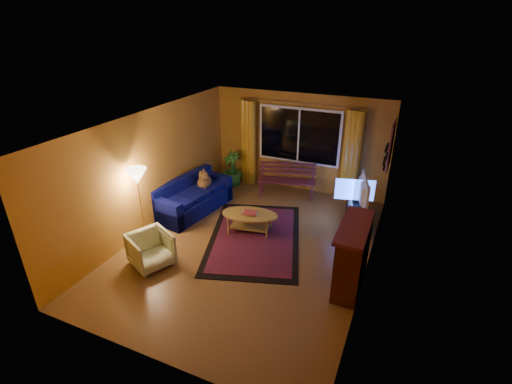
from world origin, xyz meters
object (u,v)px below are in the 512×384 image
at_px(tv_console, 356,214).
at_px(armchair, 151,248).
at_px(floor_lamp, 141,207).
at_px(bench, 286,188).
at_px(coffee_table, 250,223).
at_px(sofa, 193,196).

bearing_deg(tv_console, armchair, -148.19).
bearing_deg(floor_lamp, bench, 58.65).
relative_size(armchair, coffee_table, 0.60).
relative_size(sofa, coffee_table, 1.65).
xyz_separation_m(sofa, floor_lamp, (-0.19, -1.52, 0.41)).
relative_size(sofa, armchair, 2.75).
height_order(armchair, coffee_table, armchair).
height_order(sofa, coffee_table, sofa).
bearing_deg(tv_console, floor_lamp, -159.05).
bearing_deg(floor_lamp, armchair, -43.00).
relative_size(armchair, tv_console, 0.57).
bearing_deg(coffee_table, tv_console, 31.32).
relative_size(bench, coffee_table, 1.20).
height_order(sofa, tv_console, sofa).
xyz_separation_m(sofa, coffee_table, (1.59, -0.32, -0.18)).
relative_size(coffee_table, tv_console, 0.95).
bearing_deg(coffee_table, armchair, -123.06).
height_order(bench, floor_lamp, floor_lamp).
bearing_deg(bench, tv_console, -35.68).
distance_m(armchair, coffee_table, 2.13).
xyz_separation_m(floor_lamp, tv_console, (3.78, 2.42, -0.54)).
bearing_deg(tv_console, coffee_table, -160.36).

